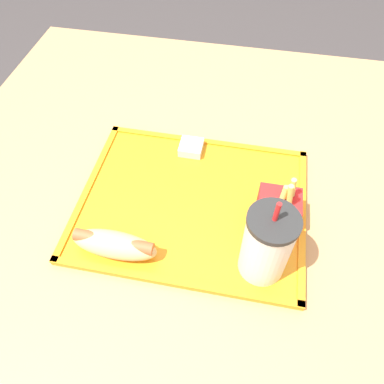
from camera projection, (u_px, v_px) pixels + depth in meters
ground_plane at (186, 329)px, 1.25m from camera, size 8.00×8.00×0.00m
dining_table at (184, 284)px, 0.97m from camera, size 1.02×1.11×0.71m
food_tray at (192, 204)px, 0.69m from camera, size 0.41×0.33×0.01m
soda_cup at (267, 245)px, 0.55m from camera, size 0.08×0.08×0.17m
hot_dog_far at (114, 244)px, 0.60m from camera, size 0.14×0.05×0.05m
fries_carton at (279, 208)px, 0.64m from camera, size 0.07×0.06×0.11m
sauce_cup_mayo at (191, 147)px, 0.76m from camera, size 0.05×0.05×0.02m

